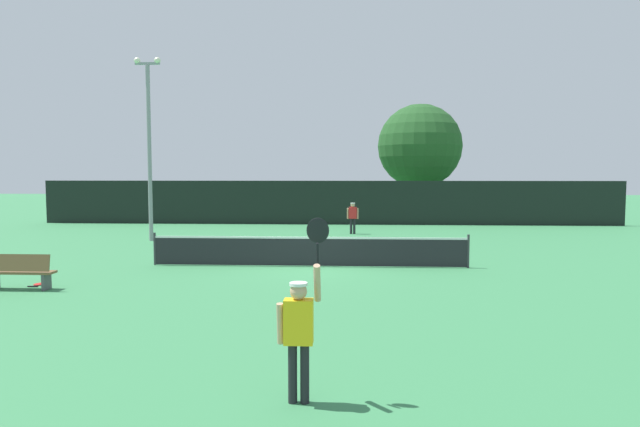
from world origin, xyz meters
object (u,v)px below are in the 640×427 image
(player_serving, at_px, (300,323))
(courtside_bench, at_px, (19,271))
(light_pole, at_px, (149,137))
(tennis_ball, at_px, (315,260))
(parked_car_near, at_px, (221,205))
(large_tree, at_px, (420,146))
(spare_racket, at_px, (39,284))
(player_receiving, at_px, (353,215))

(player_serving, distance_m, courtside_bench, 10.32)
(light_pole, bearing_deg, tennis_ball, -34.98)
(player_serving, height_order, parked_car_near, player_serving)
(light_pole, relative_size, large_tree, 1.06)
(light_pole, distance_m, parked_car_near, 14.78)
(spare_racket, relative_size, courtside_bench, 0.29)
(light_pole, bearing_deg, player_serving, -64.20)
(tennis_ball, bearing_deg, large_tree, 72.77)
(player_receiving, height_order, tennis_ball, player_receiving)
(courtside_bench, relative_size, large_tree, 0.24)
(spare_racket, distance_m, large_tree, 27.19)
(tennis_ball, distance_m, large_tree, 20.39)
(large_tree, bearing_deg, player_receiving, -113.68)
(light_pole, xyz_separation_m, parked_car_near, (-0.23, 14.27, -3.83))
(player_receiving, distance_m, light_pole, 10.25)
(courtside_bench, height_order, parked_car_near, parked_car_near)
(tennis_ball, height_order, parked_car_near, parked_car_near)
(courtside_bench, bearing_deg, spare_racket, 76.23)
(player_receiving, distance_m, tennis_ball, 8.73)
(player_receiving, bearing_deg, light_pole, 19.46)
(tennis_ball, distance_m, parked_car_near, 21.21)
(tennis_ball, height_order, courtside_bench, courtside_bench)
(spare_racket, distance_m, parked_car_near, 24.10)
(courtside_bench, bearing_deg, large_tree, 61.11)
(light_pole, bearing_deg, parked_car_near, 90.94)
(spare_racket, height_order, courtside_bench, courtside_bench)
(large_tree, bearing_deg, tennis_ball, -107.23)
(player_receiving, xyz_separation_m, tennis_ball, (-1.33, -8.58, -0.91))
(spare_racket, height_order, parked_car_near, parked_car_near)
(player_serving, relative_size, light_pole, 0.30)
(parked_car_near, bearing_deg, courtside_bench, -85.03)
(player_serving, xyz_separation_m, light_pole, (-8.24, 17.04, 3.54))
(courtside_bench, xyz_separation_m, light_pole, (-0.33, 10.44, 4.12))
(spare_racket, xyz_separation_m, courtside_bench, (-0.16, -0.64, 0.46))
(player_serving, bearing_deg, courtside_bench, 140.12)
(player_serving, distance_m, light_pole, 19.26)
(player_receiving, xyz_separation_m, spare_racket, (-8.54, -12.99, -0.92))
(player_receiving, bearing_deg, parked_car_near, -50.12)
(courtside_bench, relative_size, parked_car_near, 0.42)
(spare_racket, bearing_deg, parked_car_near, 91.72)
(spare_racket, xyz_separation_m, light_pole, (-0.49, 9.80, 4.58))
(player_serving, distance_m, spare_racket, 10.66)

